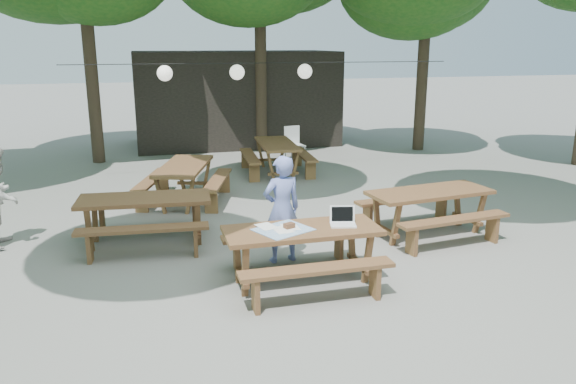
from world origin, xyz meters
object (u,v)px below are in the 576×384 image
(main_picnic_table, at_px, (302,255))
(woman, at_px, (282,209))
(plastic_chair, at_px, (295,151))
(picnic_table_nw, at_px, (146,220))

(main_picnic_table, height_order, woman, woman)
(plastic_chair, bearing_deg, woman, -117.66)
(main_picnic_table, height_order, plastic_chair, plastic_chair)
(plastic_chair, bearing_deg, picnic_table_nw, -135.99)
(woman, height_order, plastic_chair, woman)
(picnic_table_nw, xyz_separation_m, plastic_chair, (3.97, 5.59, -0.13))
(picnic_table_nw, height_order, plastic_chair, plastic_chair)
(main_picnic_table, relative_size, picnic_table_nw, 0.97)
(main_picnic_table, distance_m, picnic_table_nw, 2.82)
(plastic_chair, bearing_deg, main_picnic_table, -115.53)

